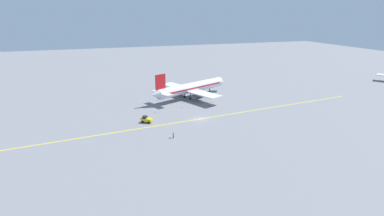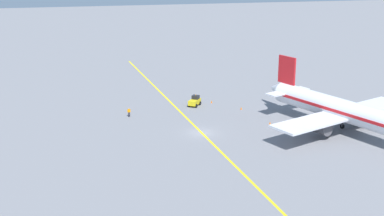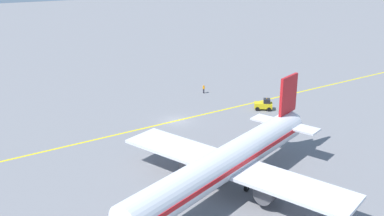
{
  "view_description": "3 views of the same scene",
  "coord_description": "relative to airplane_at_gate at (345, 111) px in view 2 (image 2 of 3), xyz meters",
  "views": [
    {
      "loc": [
        78.14,
        -29.4,
        30.14
      ],
      "look_at": [
        2.34,
        -3.24,
        4.47
      ],
      "focal_mm": 28.0,
      "sensor_mm": 36.0,
      "label": 1
    },
    {
      "loc": [
        18.89,
        80.97,
        29.53
      ],
      "look_at": [
        1.47,
        -0.7,
        4.16
      ],
      "focal_mm": 50.0,
      "sensor_mm": 36.0,
      "label": 2
    },
    {
      "loc": [
        -60.03,
        29.12,
        25.3
      ],
      "look_at": [
        -4.94,
        -0.23,
        3.63
      ],
      "focal_mm": 42.0,
      "sensor_mm": 36.0,
      "label": 3
    }
  ],
  "objects": [
    {
      "name": "ground_plane",
      "position": [
        22.86,
        -4.93,
        -3.71
      ],
      "size": [
        400.0,
        400.0,
        0.0
      ],
      "primitive_type": "plane",
      "color": "slate"
    },
    {
      "name": "apron_yellow_centreline",
      "position": [
        22.86,
        -4.93,
        -3.71
      ],
      "size": [
        12.6,
        119.42,
        0.01
      ],
      "primitive_type": "cube",
      "rotation": [
        0.0,
        0.0,
        0.1
      ],
      "color": "yellow",
      "rests_on": "ground"
    },
    {
      "name": "airplane_at_gate",
      "position": [
        0.0,
        0.0,
        0.0
      ],
      "size": [
        27.77,
        33.79,
        10.6
      ],
      "color": "silver",
      "rests_on": "ground"
    },
    {
      "name": "baggage_tug_white",
      "position": [
        20.64,
        -20.42,
        -2.81
      ],
      "size": [
        2.95,
        3.32,
        2.11
      ],
      "color": "gold",
      "rests_on": "ground"
    },
    {
      "name": "ground_crew_worker",
      "position": [
        33.72,
        -16.09,
        -2.8
      ],
      "size": [
        0.58,
        0.24,
        1.68
      ],
      "color": "#23232D",
      "rests_on": "ground"
    },
    {
      "name": "traffic_cone_near_nose",
      "position": [
        1.86,
        -6.91,
        -3.43
      ],
      "size": [
        0.32,
        0.32,
        0.55
      ],
      "primitive_type": "cone",
      "color": "orange",
      "rests_on": "ground"
    },
    {
      "name": "traffic_cone_mid_apron",
      "position": [
        17.01,
        -21.54,
        -3.43
      ],
      "size": [
        0.32,
        0.32,
        0.55
      ],
      "primitive_type": "cone",
      "color": "orange",
      "rests_on": "ground"
    },
    {
      "name": "traffic_cone_by_wingtip",
      "position": [
        10.34,
        -6.64,
        -3.43
      ],
      "size": [
        0.32,
        0.32,
        0.55
      ],
      "primitive_type": "cone",
      "color": "orange",
      "rests_on": "ground"
    },
    {
      "name": "traffic_cone_far_edge",
      "position": [
        12.61,
        -16.15,
        -3.43
      ],
      "size": [
        0.32,
        0.32,
        0.55
      ],
      "primitive_type": "cone",
      "color": "orange",
      "rests_on": "ground"
    }
  ]
}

